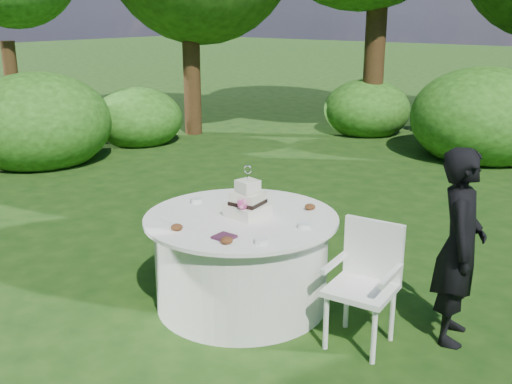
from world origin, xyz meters
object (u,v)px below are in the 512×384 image
table (241,260)px  napkins (224,237)px  chair (366,275)px  guest (460,247)px  cake (248,202)px

table → napkins: bearing=-65.4°
napkins → chair: 1.06m
guest → chair: bearing=113.7°
napkins → guest: (1.37, 0.99, -0.05)m
napkins → table: bearing=114.6°
napkins → table: 0.63m
chair → guest: bearing=40.8°
guest → table: 1.70m
napkins → cake: cake is taller
napkins → cake: (-0.17, 0.49, 0.10)m
cake → napkins: bearing=-70.9°
napkins → cake: size_ratio=0.34×
cake → chair: (1.04, 0.07, -0.36)m
napkins → guest: 1.69m
napkins → guest: guest is taller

